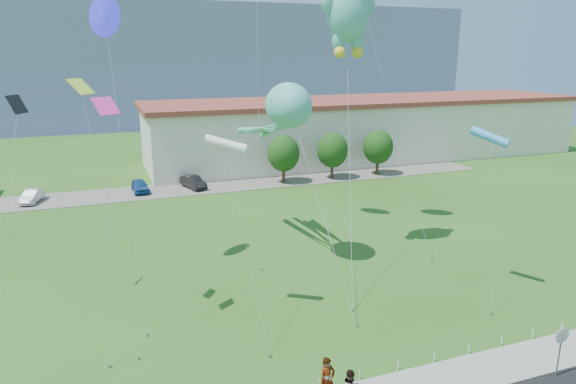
{
  "coord_description": "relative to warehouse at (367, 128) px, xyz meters",
  "views": [
    {
      "loc": [
        -8.97,
        -19.07,
        14.25
      ],
      "look_at": [
        0.98,
        8.0,
        6.4
      ],
      "focal_mm": 32.0,
      "sensor_mm": 36.0,
      "label": 1
    }
  ],
  "objects": [
    {
      "name": "teddy_bear_kite",
      "position": [
        -18.82,
        -30.75,
        13.07
      ],
      "size": [
        5.58,
        10.13,
        20.12
      ],
      "color": "teal",
      "rests_on": "ground"
    },
    {
      "name": "parked_car_blue",
      "position": [
        -31.6,
        -8.67,
        -3.41
      ],
      "size": [
        1.77,
        3.95,
        1.32
      ],
      "primitive_type": "imported",
      "rotation": [
        0.0,
        0.0,
        0.06
      ],
      "color": "navy",
      "rests_on": "parking_strip"
    },
    {
      "name": "octopus_kite",
      "position": [
        -23.38,
        -30.24,
        6.02
      ],
      "size": [
        2.96,
        17.05,
        12.44
      ],
      "color": "teal",
      "rests_on": "ground"
    },
    {
      "name": "hill_ridge",
      "position": [
        -26.0,
        76.0,
        8.38
      ],
      "size": [
        160.0,
        50.0,
        25.0
      ],
      "primitive_type": "cube",
      "color": "slate",
      "rests_on": "ground"
    },
    {
      "name": "small_kite_yellow",
      "position": [
        -35.52,
        -35.65,
        6.99
      ],
      "size": [
        2.16,
        5.94,
        13.05
      ],
      "color": "#B0DC33",
      "rests_on": "ground"
    },
    {
      "name": "tree_far",
      "position": [
        -4.0,
        -10.0,
        -0.74
      ],
      "size": [
        3.6,
        3.6,
        5.47
      ],
      "color": "#3F2B19",
      "rests_on": "ground"
    },
    {
      "name": "pedestrian_left",
      "position": [
        -27.04,
        -46.24,
        -3.02
      ],
      "size": [
        0.81,
        0.61,
        2.0
      ],
      "primitive_type": "imported",
      "rotation": [
        0.0,
        0.0,
        0.19
      ],
      "color": "gray",
      "rests_on": "sidewalk"
    },
    {
      "name": "small_kite_cyan",
      "position": [
        -14.05,
        -39.7,
        5.39
      ],
      "size": [
        1.52,
        4.15,
        10.03
      ],
      "color": "#308EDB",
      "rests_on": "ground"
    },
    {
      "name": "tree_mid",
      "position": [
        -10.0,
        -10.0,
        -0.74
      ],
      "size": [
        3.6,
        3.6,
        5.47
      ],
      "color": "#3F2B19",
      "rests_on": "ground"
    },
    {
      "name": "parked_car_silver",
      "position": [
        -41.88,
        -8.99,
        -3.45
      ],
      "size": [
        2.22,
        3.96,
        1.24
      ],
      "primitive_type": "imported",
      "rotation": [
        0.0,
        0.0,
        -0.26
      ],
      "color": "#B5B6BD",
      "rests_on": "parking_strip"
    },
    {
      "name": "stop_sign",
      "position": [
        -16.5,
        -48.21,
        -2.26
      ],
      "size": [
        0.8,
        0.07,
        2.5
      ],
      "color": "slate",
      "rests_on": "ground"
    },
    {
      "name": "parking_strip",
      "position": [
        -26.0,
        -9.0,
        -4.09
      ],
      "size": [
        70.0,
        6.0,
        0.06
      ],
      "primitive_type": "cube",
      "color": "#59544C",
      "rests_on": "ground"
    },
    {
      "name": "small_kite_pink",
      "position": [
        -34.74,
        -37.12,
        6.32
      ],
      "size": [
        1.63,
        4.5,
        12.21
      ],
      "color": "#EC3492",
      "rests_on": "ground"
    },
    {
      "name": "tree_near",
      "position": [
        -16.0,
        -10.0,
        -0.74
      ],
      "size": [
        3.6,
        3.6,
        5.47
      ],
      "color": "#3F2B19",
      "rests_on": "ground"
    },
    {
      "name": "parked_car_black",
      "position": [
        -26.05,
        -8.98,
        -3.41
      ],
      "size": [
        2.52,
        4.23,
        1.32
      ],
      "primitive_type": "imported",
      "rotation": [
        0.0,
        0.0,
        0.3
      ],
      "color": "black",
      "rests_on": "parking_strip"
    },
    {
      "name": "small_kite_blue",
      "position": [
        -34.09,
        -28.97,
        11.89
      ],
      "size": [
        1.8,
        10.24,
        17.1
      ],
      "color": "#2D2AF0",
      "rests_on": "ground"
    },
    {
      "name": "ground",
      "position": [
        -26.0,
        -44.0,
        -4.12
      ],
      "size": [
        160.0,
        160.0,
        0.0
      ],
      "primitive_type": "plane",
      "color": "#2A4914",
      "rests_on": "ground"
    },
    {
      "name": "small_kite_white",
      "position": [
        -28.93,
        -37.4,
        5.48
      ],
      "size": [
        0.98,
        6.09,
        10.12
      ],
      "color": "white",
      "rests_on": "ground"
    },
    {
      "name": "rope_fence",
      "position": [
        -26.0,
        -45.3,
        -3.87
      ],
      "size": [
        26.05,
        0.05,
        0.5
      ],
      "color": "white",
      "rests_on": "ground"
    },
    {
      "name": "small_kite_black",
      "position": [
        -39.28,
        -32.52,
        6.03
      ],
      "size": [
        2.21,
        8.13,
        11.97
      ],
      "color": "black",
      "rests_on": "ground"
    },
    {
      "name": "warehouse",
      "position": [
        0.0,
        0.0,
        0.0
      ],
      "size": [
        61.0,
        15.0,
        8.2
      ],
      "color": "beige",
      "rests_on": "ground"
    }
  ]
}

